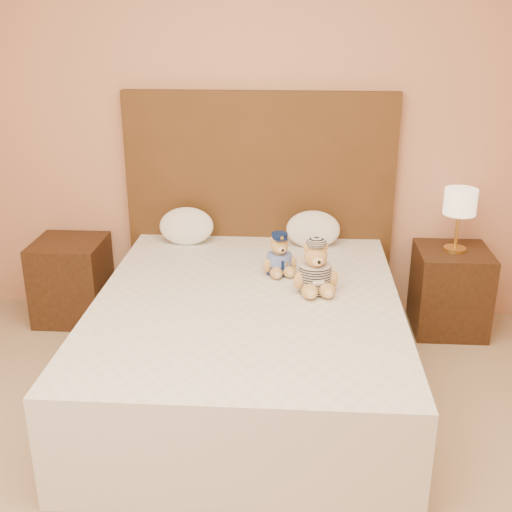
{
  "coord_description": "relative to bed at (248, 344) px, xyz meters",
  "views": [
    {
      "loc": [
        0.25,
        -1.87,
        1.97
      ],
      "look_at": [
        0.03,
        1.45,
        0.69
      ],
      "focal_mm": 45.0,
      "sensor_mm": 36.0,
      "label": 1
    }
  ],
  "objects": [
    {
      "name": "pillow_left",
      "position": [
        -0.46,
        0.83,
        0.4
      ],
      "size": [
        0.35,
        0.23,
        0.25
      ],
      "primitive_type": "ellipsoid",
      "color": "white",
      "rests_on": "bed"
    },
    {
      "name": "nightstand_right",
      "position": [
        1.25,
        0.8,
        -0.0
      ],
      "size": [
        0.45,
        0.45,
        0.55
      ],
      "primitive_type": "cube",
      "color": "#3D2413",
      "rests_on": "ground"
    },
    {
      "name": "pillow_right",
      "position": [
        0.35,
        0.83,
        0.4
      ],
      "size": [
        0.34,
        0.22,
        0.24
      ],
      "primitive_type": "ellipsoid",
      "color": "white",
      "rests_on": "bed"
    },
    {
      "name": "lamp",
      "position": [
        1.25,
        0.8,
        0.57
      ],
      "size": [
        0.2,
        0.2,
        0.4
      ],
      "color": "gold",
      "rests_on": "nightstand_right"
    },
    {
      "name": "headboard",
      "position": [
        0.0,
        1.01,
        0.47
      ],
      "size": [
        1.75,
        0.08,
        1.5
      ],
      "primitive_type": "cube",
      "color": "#4E3117",
      "rests_on": "ground"
    },
    {
      "name": "nightstand_left",
      "position": [
        -1.25,
        0.8,
        -0.0
      ],
      "size": [
        0.45,
        0.45,
        0.55
      ],
      "primitive_type": "cube",
      "color": "#3D2413",
      "rests_on": "ground"
    },
    {
      "name": "teddy_police",
      "position": [
        0.16,
        0.35,
        0.4
      ],
      "size": [
        0.26,
        0.26,
        0.24
      ],
      "primitive_type": null,
      "rotation": [
        0.0,
        0.0,
        0.33
      ],
      "color": "tan",
      "rests_on": "bed"
    },
    {
      "name": "room_walls",
      "position": [
        0.0,
        -0.74,
        1.53
      ],
      "size": [
        4.04,
        4.52,
        2.72
      ],
      "color": "tan",
      "rests_on": "ground"
    },
    {
      "name": "teddy_prisoner",
      "position": [
        0.36,
        0.1,
        0.42
      ],
      "size": [
        0.3,
        0.29,
        0.29
      ],
      "primitive_type": null,
      "rotation": [
        0.0,
        0.0,
        0.2
      ],
      "color": "tan",
      "rests_on": "bed"
    },
    {
      "name": "bed",
      "position": [
        0.0,
        0.0,
        0.0
      ],
      "size": [
        1.6,
        2.0,
        0.55
      ],
      "color": "white",
      "rests_on": "ground"
    }
  ]
}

